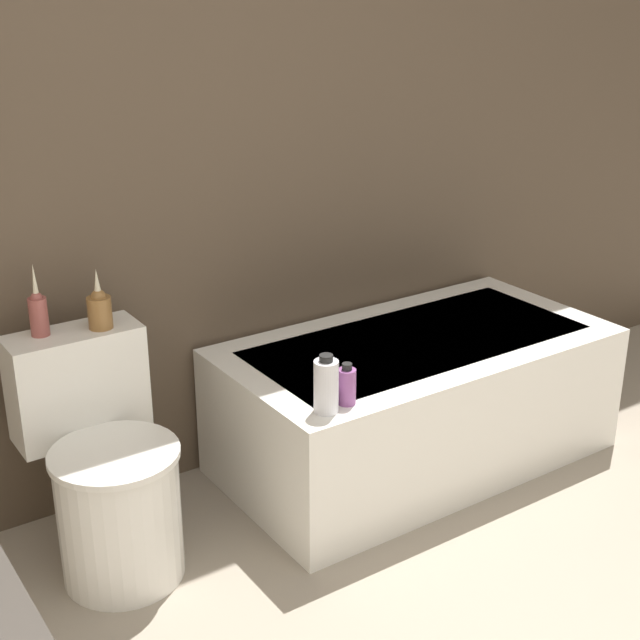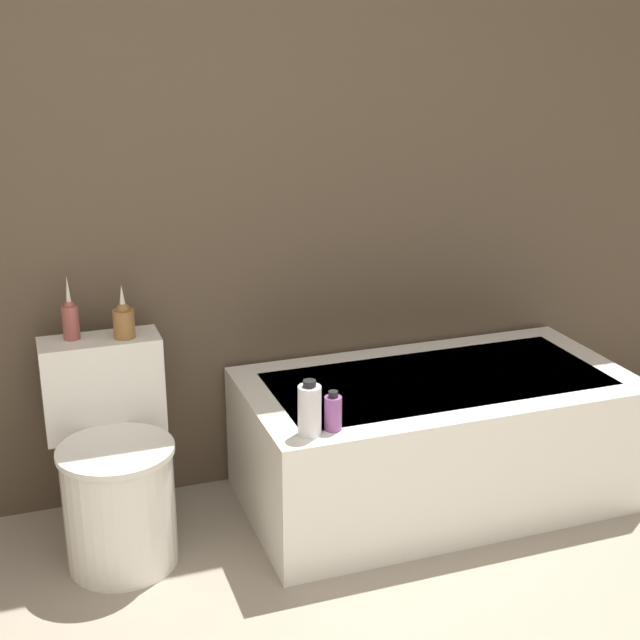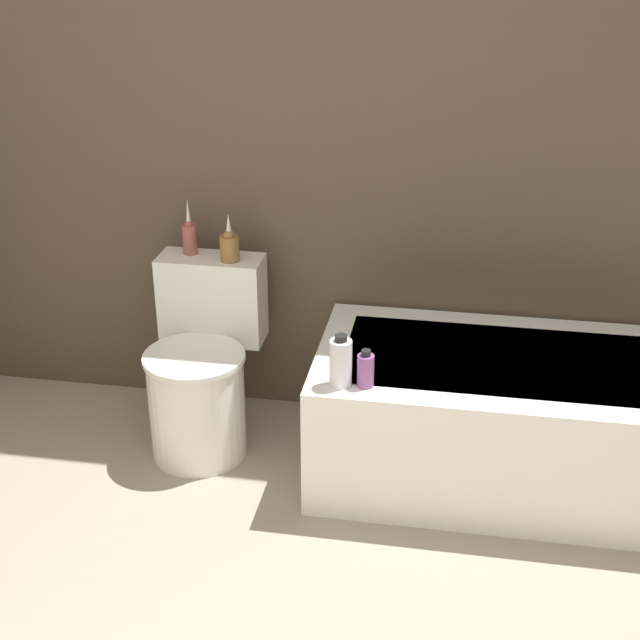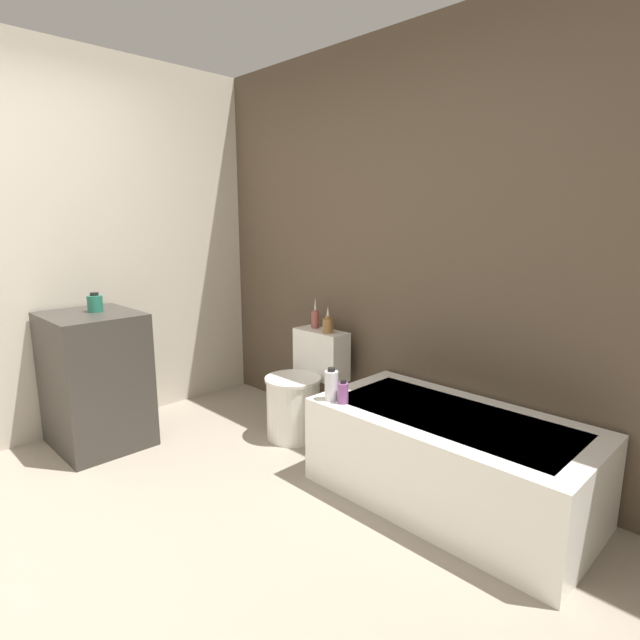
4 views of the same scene
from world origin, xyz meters
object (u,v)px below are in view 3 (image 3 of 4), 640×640
Objects in this scene: bathtub at (513,419)px; vase_silver at (229,245)px; shampoo_bottle_tall at (341,362)px; shampoo_bottle_short at (366,370)px; vase_gold at (189,235)px; toilet at (202,372)px.

vase_silver reaches higher than bathtub.
shampoo_bottle_short is (0.08, 0.01, -0.03)m from shampoo_bottle_tall.
vase_silver is at bearing 169.45° from bathtub.
shampoo_bottle_short is at bearing -34.70° from vase_gold.
shampoo_bottle_tall is at bearing -38.30° from vase_gold.
vase_gold is at bearing 141.70° from shampoo_bottle_tall.
toilet is 0.77m from shampoo_bottle_short.
vase_gold is 0.95m from shampoo_bottle_short.
toilet is at bearing -116.89° from vase_silver.
vase_gold is at bearing 111.73° from toilet.
bathtub is 1.23m from vase_silver.
shampoo_bottle_tall is 0.09m from shampoo_bottle_short.
shampoo_bottle_tall is (0.67, -0.53, -0.21)m from vase_gold.
vase_gold is 1.67× the size of shampoo_bottle_short.
vase_gold is 1.21× the size of shampoo_bottle_tall.
toilet reaches higher than bathtub.
bathtub is 0.73m from shampoo_bottle_tall.
shampoo_bottle_tall is (0.50, -0.48, -0.20)m from vase_silver.
shampoo_bottle_tall reaches higher than shampoo_bottle_short.
vase_gold is 1.19× the size of vase_silver.
vase_gold reaches higher than shampoo_bottle_tall.
toilet is 3.84× the size of shampoo_bottle_tall.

